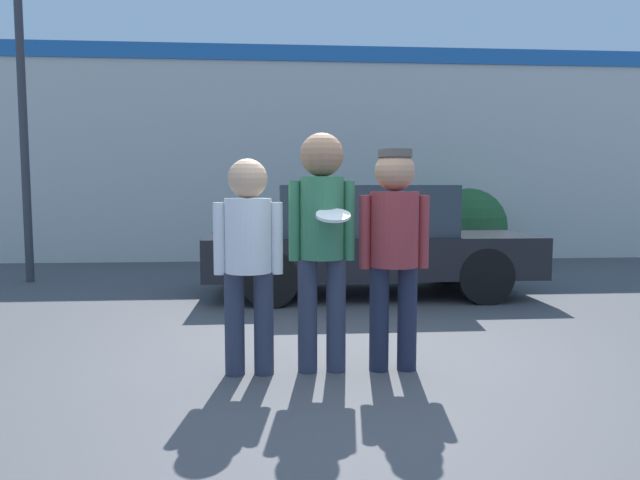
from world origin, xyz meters
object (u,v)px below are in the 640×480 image
Objects in this scene: person_right at (394,238)px; street_lamp at (31,27)px; person_left at (248,248)px; shrub at (468,226)px; parked_car_near at (366,240)px; person_middle_with_frisbee at (322,229)px.

street_lamp is at bearing 133.96° from person_right.
person_left is 1.14× the size of shrub.
person_right is 3.28m from parked_car_near.
person_left reaches higher than shrub.
person_right is 1.19× the size of shrub.
person_middle_with_frisbee is 6.94m from shrub.
person_left is at bearing -54.12° from street_lamp.
street_lamp is at bearing 163.72° from parked_car_near.
parked_car_near is at bearing -16.28° from street_lamp.
shrub is (3.24, 6.12, -0.39)m from person_middle_with_frisbee.
person_left reaches higher than parked_car_near.
person_middle_with_frisbee is 0.43× the size of parked_car_near.
person_left is 6.42m from street_lamp.
parked_car_near is 0.67× the size of street_lamp.
street_lamp is (-4.80, 1.40, 3.06)m from parked_car_near.
street_lamp reaches higher than person_middle_with_frisbee.
shrub is (7.18, 1.47, -3.08)m from street_lamp.
person_middle_with_frisbee is 0.56m from person_right.
street_lamp is at bearing -168.39° from shrub.
person_left is 0.38× the size of parked_car_near.
person_right is 0.40× the size of parked_car_near.
person_middle_with_frisbee reaches higher than person_right.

